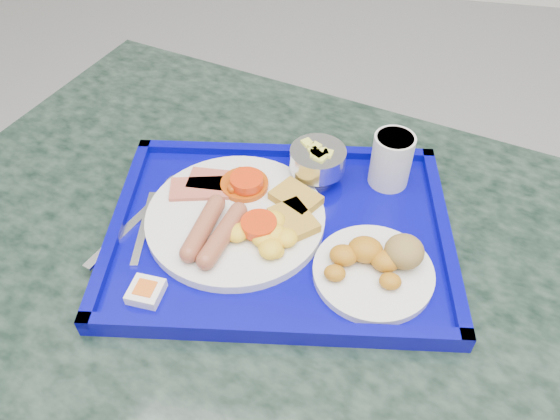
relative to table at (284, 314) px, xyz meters
name	(u,v)px	position (x,y,z in m)	size (l,w,h in m)	color
table	(284,314)	(0.00, 0.00, 0.00)	(1.31, 1.04, 0.71)	slate
tray	(280,232)	(-0.01, 0.01, 0.19)	(0.53, 0.42, 0.03)	#040289
main_plate	(241,217)	(-0.07, 0.01, 0.21)	(0.26, 0.26, 0.04)	silver
bread_plate	(377,264)	(0.13, -0.04, 0.22)	(0.16, 0.16, 0.05)	silver
fruit_bowl	(318,160)	(0.03, 0.13, 0.24)	(0.09, 0.09, 0.06)	silver
juice_cup	(392,158)	(0.14, 0.15, 0.25)	(0.06, 0.06, 0.09)	silver
spoon	(166,196)	(-0.19, 0.04, 0.20)	(0.05, 0.19, 0.01)	silver
knife	(133,224)	(-0.22, -0.02, 0.20)	(0.01, 0.19, 0.00)	silver
jam_packet	(146,291)	(-0.16, -0.13, 0.21)	(0.04, 0.04, 0.02)	white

